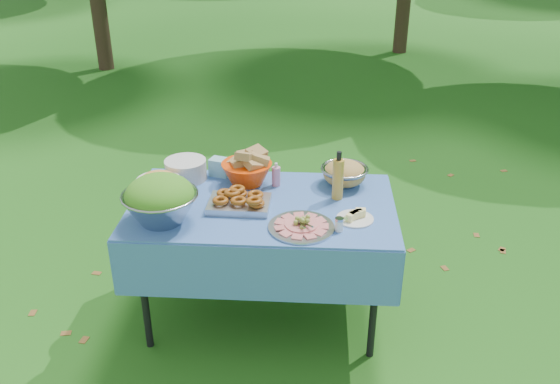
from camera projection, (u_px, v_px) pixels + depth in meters
The scene contains 14 objects.
ground at pixel (264, 314), 3.62m from camera, with size 80.00×80.00×0.00m, color #093309.
picnic_table at pixel (263, 262), 3.45m from camera, with size 1.46×0.86×0.76m, color #71A5D9.
salad_bowl at pixel (160, 199), 3.05m from camera, with size 0.39×0.39×0.26m, color #979CA0, non-canonical shape.
pasta_bowl_white at pixel (158, 183), 3.35m from camera, with size 0.25×0.25×0.14m, color silver, non-canonical shape.
plate_stack at pixel (186, 170), 3.54m from camera, with size 0.25×0.25×0.12m, color silver.
wipes_box at pixel (220, 167), 3.59m from camera, with size 0.12×0.09×0.11m, color #82C6D6.
sanitizer_bottle at pixel (276, 174), 3.45m from camera, with size 0.05×0.05×0.14m, color pink.
bread_bowl at pixel (247, 168), 3.47m from camera, with size 0.30×0.30×0.20m, color #F33F06, non-canonical shape.
pasta_bowl_steel at pixel (344, 173), 3.47m from camera, with size 0.27×0.27×0.15m, color #979CA0, non-canonical shape.
fried_tray at pixel (239, 201), 3.22m from camera, with size 0.33×0.24×0.08m, color #B3B4B8.
charcuterie_platter at pixel (301, 221), 3.02m from camera, with size 0.34×0.34×0.08m, color #A8AAAF.
oil_bottle at pixel (338, 175), 3.28m from camera, with size 0.06×0.06×0.28m, color gold.
cheese_plate at pixel (355, 215), 3.11m from camera, with size 0.20×0.20×0.05m, color silver.
shaker at pixel (339, 224), 3.00m from camera, with size 0.05×0.05×0.07m, color white.
Camera 1 is at (0.28, -2.88, 2.30)m, focal length 38.00 mm.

